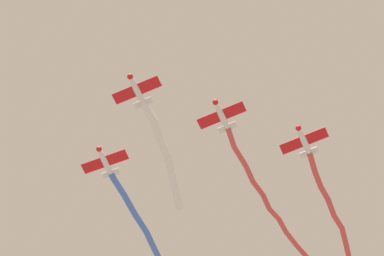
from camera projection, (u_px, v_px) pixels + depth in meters
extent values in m
ellipsoid|color=white|center=(137.00, 91.00, 84.76)|extent=(4.06, 1.15, 0.82)
sphere|color=red|center=(130.00, 77.00, 84.03)|extent=(0.75, 0.75, 0.70)
ellipsoid|color=#1E2D4C|center=(136.00, 86.00, 84.85)|extent=(1.04, 0.63, 0.44)
cube|color=red|center=(137.00, 90.00, 84.61)|extent=(1.84, 5.92, 0.11)
cube|color=white|center=(144.00, 103.00, 85.48)|extent=(0.95, 2.33, 0.09)
cube|color=red|center=(143.00, 101.00, 85.83)|extent=(0.92, 0.18, 1.13)
cylinder|color=white|center=(149.00, 113.00, 85.87)|extent=(2.32, 1.23, 1.02)
cylinder|color=white|center=(157.00, 130.00, 86.91)|extent=(2.85, 1.12, 1.21)
cylinder|color=white|center=(164.00, 148.00, 88.32)|extent=(2.72, 0.96, 1.47)
cylinder|color=white|center=(169.00, 165.00, 89.55)|extent=(2.80, 1.30, 1.07)
cylinder|color=white|center=(174.00, 184.00, 90.76)|extent=(2.97, 1.30, 1.30)
cylinder|color=white|center=(178.00, 200.00, 92.07)|extent=(2.53, 1.36, 1.20)
sphere|color=white|center=(145.00, 105.00, 85.49)|extent=(0.95, 0.95, 0.95)
sphere|color=white|center=(153.00, 121.00, 86.25)|extent=(0.95, 0.95, 0.95)
sphere|color=white|center=(160.00, 140.00, 87.58)|extent=(0.95, 0.95, 0.95)
sphere|color=white|center=(167.00, 156.00, 89.07)|extent=(0.95, 0.95, 0.95)
sphere|color=white|center=(172.00, 175.00, 90.04)|extent=(0.95, 0.95, 0.95)
sphere|color=white|center=(176.00, 193.00, 91.49)|extent=(0.95, 0.95, 0.95)
sphere|color=white|center=(179.00, 207.00, 92.66)|extent=(0.95, 0.95, 0.95)
ellipsoid|color=white|center=(222.00, 116.00, 86.10)|extent=(4.07, 1.18, 0.82)
sphere|color=red|center=(215.00, 102.00, 85.37)|extent=(0.76, 0.76, 0.70)
ellipsoid|color=#1E2D4C|center=(220.00, 111.00, 86.19)|extent=(1.05, 0.64, 0.44)
cube|color=red|center=(221.00, 115.00, 85.95)|extent=(1.89, 5.93, 0.11)
cube|color=white|center=(227.00, 127.00, 86.81)|extent=(0.97, 2.34, 0.09)
cube|color=red|center=(227.00, 125.00, 87.16)|extent=(0.92, 0.19, 1.13)
cylinder|color=#DB4C4C|center=(231.00, 139.00, 87.60)|extent=(2.77, 0.76, 1.22)
cylinder|color=#DB4C4C|center=(240.00, 156.00, 88.95)|extent=(3.09, 1.21, 0.69)
cylinder|color=#DB4C4C|center=(249.00, 174.00, 90.02)|extent=(2.47, 0.82, 0.77)
cylinder|color=#DB4C4C|center=(258.00, 188.00, 91.02)|extent=(2.59, 1.27, 0.80)
cylinder|color=#DB4C4C|center=(266.00, 202.00, 92.15)|extent=(2.49, 0.78, 1.04)
cylinder|color=#DB4C4C|center=(274.00, 214.00, 93.47)|extent=(2.65, 1.32, 1.31)
cylinder|color=#DB4C4C|center=(282.00, 225.00, 94.74)|extent=(2.48, 0.94, 0.95)
cylinder|color=#DB4C4C|center=(291.00, 239.00, 95.87)|extent=(2.86, 1.36, 0.87)
cylinder|color=#DB4C4C|center=(302.00, 252.00, 97.00)|extent=(2.85, 1.49, 0.93)
sphere|color=#DB4C4C|center=(229.00, 130.00, 86.82)|extent=(0.66, 0.66, 0.66)
sphere|color=#DB4C4C|center=(234.00, 147.00, 88.38)|extent=(0.66, 0.66, 0.66)
sphere|color=#DB4C4C|center=(246.00, 166.00, 89.51)|extent=(0.66, 0.66, 0.66)
sphere|color=#DB4C4C|center=(253.00, 181.00, 90.53)|extent=(0.66, 0.66, 0.66)
sphere|color=#DB4C4C|center=(263.00, 195.00, 91.51)|extent=(0.66, 0.66, 0.66)
sphere|color=#DB4C4C|center=(269.00, 209.00, 92.78)|extent=(0.66, 0.66, 0.66)
sphere|color=#DB4C4C|center=(279.00, 219.00, 94.17)|extent=(0.66, 0.66, 0.66)
sphere|color=#DB4C4C|center=(286.00, 232.00, 95.30)|extent=(0.66, 0.66, 0.66)
sphere|color=#DB4C4C|center=(296.00, 245.00, 96.43)|extent=(0.66, 0.66, 0.66)
ellipsoid|color=white|center=(105.00, 162.00, 89.00)|extent=(4.04, 0.96, 0.82)
sphere|color=red|center=(99.00, 149.00, 88.25)|extent=(0.72, 0.72, 0.70)
ellipsoid|color=#1E2D4C|center=(104.00, 158.00, 89.08)|extent=(1.02, 0.58, 0.44)
cube|color=red|center=(105.00, 162.00, 88.85)|extent=(1.57, 5.88, 0.11)
cube|color=white|center=(111.00, 173.00, 89.72)|extent=(0.84, 2.30, 0.09)
cube|color=red|center=(111.00, 171.00, 90.08)|extent=(0.91, 0.14, 1.13)
cylinder|color=#4C75DB|center=(118.00, 186.00, 90.55)|extent=(3.40, 1.10, 1.21)
cylinder|color=#4C75DB|center=(130.00, 205.00, 91.97)|extent=(3.20, 1.05, 0.84)
cylinder|color=#4C75DB|center=(141.00, 223.00, 93.30)|extent=(3.16, 1.13, 1.09)
cylinder|color=#4C75DB|center=(150.00, 241.00, 94.77)|extent=(3.22, 0.81, 1.09)
sphere|color=#4C75DB|center=(112.00, 176.00, 89.74)|extent=(0.79, 0.79, 0.79)
sphere|color=#4C75DB|center=(124.00, 195.00, 91.35)|extent=(0.79, 0.79, 0.79)
sphere|color=#4C75DB|center=(135.00, 214.00, 92.60)|extent=(0.79, 0.79, 0.79)
sphere|color=#4C75DB|center=(146.00, 231.00, 94.01)|extent=(0.79, 0.79, 0.79)
sphere|color=#4C75DB|center=(155.00, 249.00, 95.54)|extent=(0.79, 0.79, 0.79)
ellipsoid|color=white|center=(304.00, 141.00, 87.16)|extent=(4.07, 1.20, 0.82)
sphere|color=red|center=(298.00, 128.00, 86.43)|extent=(0.76, 0.76, 0.70)
ellipsoid|color=#1E2D4C|center=(302.00, 137.00, 87.25)|extent=(1.05, 0.64, 0.44)
cube|color=red|center=(304.00, 141.00, 87.01)|extent=(1.92, 5.94, 0.11)
cube|color=white|center=(309.00, 153.00, 87.87)|extent=(0.98, 2.34, 0.09)
cube|color=red|center=(308.00, 150.00, 88.22)|extent=(0.92, 0.20, 1.13)
cylinder|color=#DB4C4C|center=(313.00, 164.00, 88.28)|extent=(2.44, 0.74, 0.87)
cylinder|color=#DB4C4C|center=(318.00, 180.00, 89.08)|extent=(2.22, 0.83, 0.72)
cylinder|color=#DB4C4C|center=(324.00, 193.00, 89.99)|extent=(2.28, 1.06, 0.96)
cylinder|color=#DB4C4C|center=(331.00, 207.00, 91.08)|extent=(2.78, 0.83, 0.85)
cylinder|color=#DB4C4C|center=(338.00, 222.00, 92.24)|extent=(2.53, 1.17, 1.02)
cylinder|color=#DB4C4C|center=(344.00, 237.00, 93.18)|extent=(2.57, 0.81, 0.95)
cylinder|color=#DB4C4C|center=(348.00, 252.00, 94.15)|extent=(2.48, 0.82, 0.93)
sphere|color=#DB4C4C|center=(310.00, 155.00, 87.88)|extent=(0.69, 0.69, 0.69)
sphere|color=#DB4C4C|center=(315.00, 172.00, 88.67)|extent=(0.69, 0.69, 0.69)
sphere|color=#DB4C4C|center=(321.00, 187.00, 89.48)|extent=(0.69, 0.69, 0.69)
sphere|color=#DB4C4C|center=(328.00, 199.00, 90.49)|extent=(0.69, 0.69, 0.69)
sphere|color=#DB4C4C|center=(334.00, 216.00, 91.68)|extent=(0.69, 0.69, 0.69)
sphere|color=#DB4C4C|center=(342.00, 228.00, 92.81)|extent=(0.69, 0.69, 0.69)
sphere|color=#DB4C4C|center=(346.00, 245.00, 93.56)|extent=(0.69, 0.69, 0.69)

